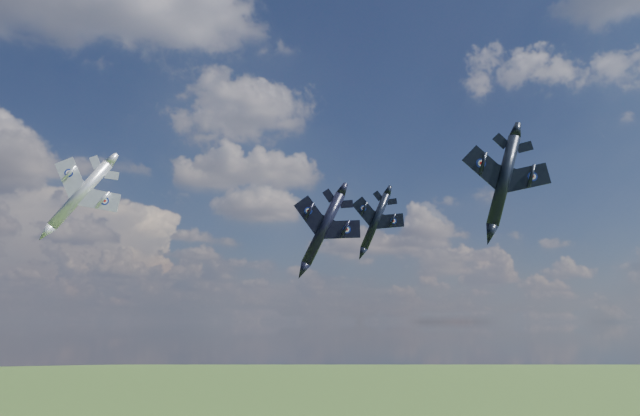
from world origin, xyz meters
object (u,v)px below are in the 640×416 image
object	(u,v)px
jet_lead_navy	(323,229)
jet_high_navy	(376,221)
jet_right_navy	(504,181)
jet_left_silver	(80,195)

from	to	relation	value
jet_lead_navy	jet_high_navy	world-z (taller)	jet_high_navy
jet_high_navy	jet_right_navy	bearing A→B (deg)	-60.79
jet_lead_navy	jet_right_navy	size ratio (longest dim) A/B	0.98
jet_lead_navy	jet_high_navy	size ratio (longest dim) A/B	1.15
jet_high_navy	jet_left_silver	size ratio (longest dim) A/B	0.89
jet_lead_navy	jet_right_navy	xyz separation A→B (m)	(17.47, -20.76, 3.73)
jet_left_silver	jet_high_navy	bearing A→B (deg)	16.05
jet_right_navy	jet_lead_navy	bearing A→B (deg)	150.47
jet_right_navy	jet_high_navy	distance (m)	30.88
jet_lead_navy	jet_right_navy	bearing A→B (deg)	-32.01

